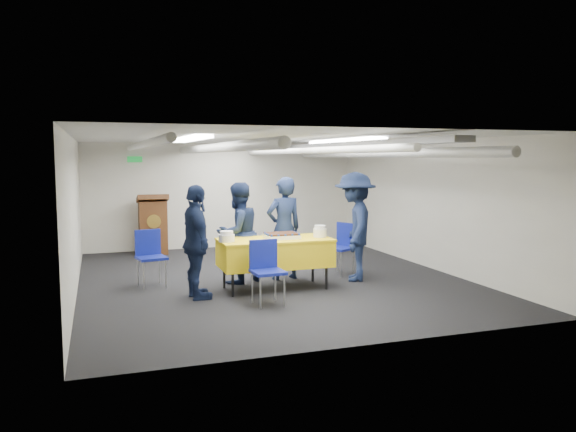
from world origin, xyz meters
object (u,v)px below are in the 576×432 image
object	(u,v)px
chair_right	(343,243)
sailor_c	(197,242)
podium	(153,224)
sailor_a	(284,228)
serving_table	(275,253)
sailor_b	(238,233)
chair_near	(266,265)
sailor_d	(355,226)
chair_left	(150,252)
sheet_cake	(282,236)

from	to	relation	value
chair_right	sailor_c	bearing A→B (deg)	-161.08
podium	sailor_a	bearing A→B (deg)	-60.20
serving_table	sailor_b	xyz separation A→B (m)	(-0.43, 0.59, 0.24)
chair_near	sailor_a	distance (m)	1.59
sailor_b	sailor_d	xyz separation A→B (m)	(1.84, -0.42, 0.08)
chair_right	chair_left	size ratio (longest dim) A/B	1.00
sailor_b	sailor_c	size ratio (longest dim) A/B	0.99
serving_table	chair_near	bearing A→B (deg)	-115.94
serving_table	chair_right	distance (m)	1.60
podium	sheet_cake	bearing A→B (deg)	-67.45
sheet_cake	sailor_a	distance (m)	0.66
sheet_cake	chair_near	distance (m)	0.95
podium	chair_near	xyz separation A→B (m)	(1.08, -4.53, -0.08)
serving_table	chair_right	bearing A→B (deg)	26.08
sailor_a	chair_near	bearing A→B (deg)	54.52
podium	chair_right	bearing A→B (deg)	-46.70
chair_left	podium	bearing A→B (deg)	83.73
podium	chair_left	size ratio (longest dim) A/B	1.44
serving_table	sailor_a	xyz separation A→B (m)	(0.35, 0.62, 0.28)
chair_near	sailor_b	size ratio (longest dim) A/B	0.54
sheet_cake	sailor_b	size ratio (longest dim) A/B	0.32
sailor_a	sailor_d	size ratio (longest dim) A/B	0.95
serving_table	sailor_d	size ratio (longest dim) A/B	0.96
sailor_a	sailor_c	bearing A→B (deg)	19.85
sailor_d	chair_right	bearing A→B (deg)	-158.31
serving_table	chair_left	size ratio (longest dim) A/B	1.94
sailor_c	sailor_d	size ratio (longest dim) A/B	0.92
serving_table	sailor_a	distance (m)	0.77
chair_right	chair_near	bearing A→B (deg)	-140.95
sailor_c	sailor_d	xyz separation A→B (m)	(2.63, 0.38, 0.07)
chair_right	podium	bearing A→B (deg)	133.30
chair_right	chair_left	distance (m)	3.22
serving_table	podium	bearing A→B (deg)	111.09
chair_right	chair_left	world-z (taller)	same
sheet_cake	sailor_d	world-z (taller)	sailor_d
serving_table	sailor_c	world-z (taller)	sailor_c
sailor_b	sheet_cake	bearing A→B (deg)	106.68
sailor_d	chair_left	bearing A→B (deg)	-77.17
sailor_a	sailor_b	bearing A→B (deg)	-5.93
sailor_a	chair_left	bearing A→B (deg)	-13.81
sheet_cake	chair_right	xyz separation A→B (m)	(1.33, 0.70, -0.28)
sailor_a	sailor_b	size ratio (longest dim) A/B	1.05
serving_table	chair_near	distance (m)	0.85
chair_left	sailor_a	world-z (taller)	sailor_a
chair_left	sailor_c	size ratio (longest dim) A/B	0.54
sheet_cake	chair_left	size ratio (longest dim) A/B	0.58
sailor_a	serving_table	bearing A→B (deg)	52.66
sailor_a	sailor_d	bearing A→B (deg)	149.03
sheet_cake	sailor_d	xyz separation A→B (m)	(1.30, 0.16, 0.07)
sailor_a	sailor_b	distance (m)	0.78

